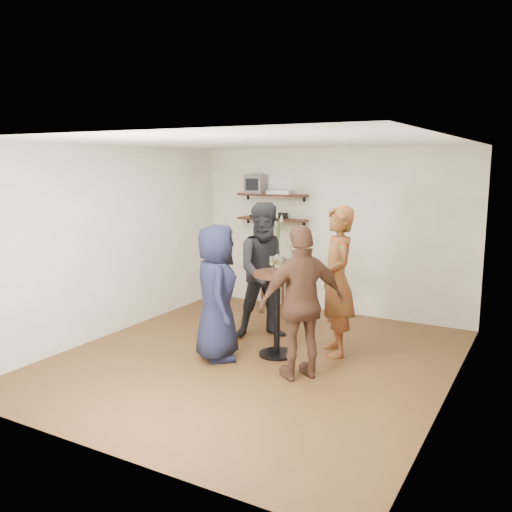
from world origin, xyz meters
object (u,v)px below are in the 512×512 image
(dvd_deck, at_px, (281,192))
(radio, at_px, (280,216))
(person_dark, at_px, (267,271))
(person_plaid, at_px, (337,281))
(person_brown, at_px, (302,303))
(crt_monitor, at_px, (256,184))
(person_navy, at_px, (217,292))
(side_table, at_px, (278,281))
(drinks_table, at_px, (277,302))

(dvd_deck, bearing_deg, radio, 180.00)
(dvd_deck, bearing_deg, person_dark, -69.38)
(person_plaid, height_order, person_brown, person_plaid)
(person_plaid, bearing_deg, person_dark, -133.52)
(radio, xyz_separation_m, person_dark, (0.58, -1.53, -0.59))
(crt_monitor, xyz_separation_m, radio, (0.45, 0.00, -0.50))
(dvd_deck, height_order, person_navy, dvd_deck)
(crt_monitor, relative_size, side_table, 0.57)
(person_plaid, bearing_deg, dvd_deck, -170.45)
(person_brown, bearing_deg, side_table, -106.56)
(person_dark, xyz_separation_m, person_brown, (1.00, -1.08, -0.07))
(radio, relative_size, person_plaid, 0.12)
(person_plaid, xyz_separation_m, person_dark, (-1.06, 0.17, -0.00))
(drinks_table, bearing_deg, radio, 115.85)
(crt_monitor, relative_size, drinks_table, 0.30)
(side_table, bearing_deg, drinks_table, -63.30)
(drinks_table, relative_size, person_plaid, 0.57)
(person_dark, bearing_deg, dvd_deck, 73.38)
(dvd_deck, bearing_deg, drinks_table, -64.23)
(crt_monitor, xyz_separation_m, person_brown, (2.03, -2.61, -1.16))
(side_table, height_order, drinks_table, drinks_table)
(radio, relative_size, side_table, 0.39)
(dvd_deck, xyz_separation_m, person_dark, (0.58, -1.53, -0.97))
(drinks_table, bearing_deg, person_navy, -143.10)
(radio, xyz_separation_m, side_table, (0.05, -0.18, -1.05))
(radio, relative_size, person_dark, 0.12)
(dvd_deck, distance_m, side_table, 1.44)
(radio, bearing_deg, dvd_deck, 0.00)
(radio, bearing_deg, side_table, -74.33)
(side_table, bearing_deg, person_plaid, -43.88)
(radio, height_order, person_plaid, person_plaid)
(person_navy, bearing_deg, radio, -27.25)
(dvd_deck, relative_size, radio, 1.82)
(dvd_deck, relative_size, drinks_table, 0.38)
(dvd_deck, xyz_separation_m, drinks_table, (1.02, -2.12, -1.22))
(person_plaid, height_order, person_dark, person_plaid)
(radio, bearing_deg, person_plaid, -46.12)
(dvd_deck, relative_size, person_navy, 0.24)
(person_dark, xyz_separation_m, person_navy, (-0.14, -1.03, -0.10))
(side_table, height_order, person_dark, person_dark)
(drinks_table, relative_size, person_brown, 0.62)
(person_plaid, height_order, person_navy, person_plaid)
(dvd_deck, xyz_separation_m, person_plaid, (1.64, -1.70, -0.97))
(radio, height_order, person_brown, person_brown)
(radio, xyz_separation_m, person_brown, (1.58, -2.61, -0.66))
(crt_monitor, height_order, person_plaid, crt_monitor)
(crt_monitor, bearing_deg, dvd_deck, 0.00)
(crt_monitor, distance_m, side_table, 1.64)
(dvd_deck, bearing_deg, crt_monitor, 180.00)
(drinks_table, xyz_separation_m, person_plaid, (0.61, 0.42, 0.25))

